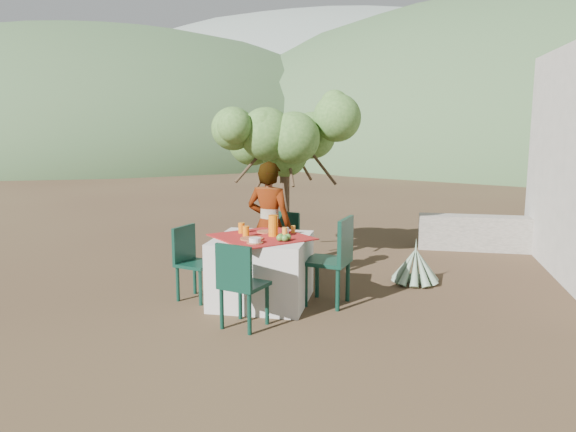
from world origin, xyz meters
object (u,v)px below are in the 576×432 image
(chair_right, at_px, (335,257))
(shrub_tree, at_px, (290,147))
(juice_pitcher, at_px, (273,226))
(chair_left, at_px, (192,259))
(chair_far, at_px, (282,243))
(table, at_px, (262,270))
(agave, at_px, (415,266))
(chair_near, at_px, (240,282))
(person, at_px, (269,225))

(chair_right, distance_m, shrub_tree, 2.18)
(shrub_tree, relative_size, juice_pitcher, 8.95)
(chair_left, xyz_separation_m, chair_right, (1.63, 0.09, 0.08))
(chair_far, xyz_separation_m, chair_left, (-0.85, -0.99, -0.01))
(table, bearing_deg, agave, 32.85)
(chair_left, height_order, chair_right, chair_right)
(chair_left, bearing_deg, chair_near, -119.19)
(table, relative_size, chair_far, 1.49)
(chair_left, relative_size, chair_right, 0.85)
(table, xyz_separation_m, juice_pitcher, (0.13, 0.04, 0.50))
(juice_pitcher, bearing_deg, chair_left, -176.08)
(person, bearing_deg, agave, -153.75)
(chair_right, bearing_deg, chair_left, -75.28)
(chair_right, distance_m, person, 1.06)
(chair_near, bearing_deg, agave, -113.47)
(table, bearing_deg, chair_left, -178.27)
(agave, bearing_deg, table, -147.15)
(chair_far, relative_size, agave, 1.35)
(chair_far, bearing_deg, chair_right, -34.25)
(person, relative_size, agave, 2.40)
(person, relative_size, juice_pitcher, 6.57)
(shrub_tree, height_order, juice_pitcher, shrub_tree)
(chair_far, height_order, shrub_tree, shrub_tree)
(agave, xyz_separation_m, juice_pitcher, (-1.59, -1.07, 0.66))
(table, xyz_separation_m, person, (-0.06, 0.63, 0.40))
(chair_far, height_order, chair_near, chair_far)
(chair_right, distance_m, juice_pitcher, 0.76)
(table, bearing_deg, juice_pitcher, 17.71)
(shrub_tree, distance_m, agave, 2.35)
(table, xyz_separation_m, shrub_tree, (-0.02, 1.75, 1.29))
(table, bearing_deg, chair_far, 88.50)
(chair_left, distance_m, chair_right, 1.64)
(chair_near, relative_size, chair_right, 0.88)
(table, relative_size, chair_right, 1.31)
(shrub_tree, bearing_deg, chair_right, -63.76)
(agave, distance_m, juice_pitcher, 2.03)
(table, distance_m, person, 0.75)
(chair_near, bearing_deg, shrub_tree, -71.93)
(chair_near, xyz_separation_m, person, (-0.05, 1.48, 0.29))
(chair_left, height_order, agave, chair_left)
(chair_far, bearing_deg, person, -89.60)
(chair_left, height_order, shrub_tree, shrub_tree)
(chair_right, distance_m, agave, 1.42)
(table, distance_m, chair_left, 0.83)
(chair_near, height_order, shrub_tree, shrub_tree)
(chair_near, distance_m, shrub_tree, 2.86)
(chair_near, height_order, person, person)
(juice_pitcher, bearing_deg, chair_far, 96.18)
(table, height_order, chair_near, chair_near)
(chair_far, relative_size, shrub_tree, 0.41)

